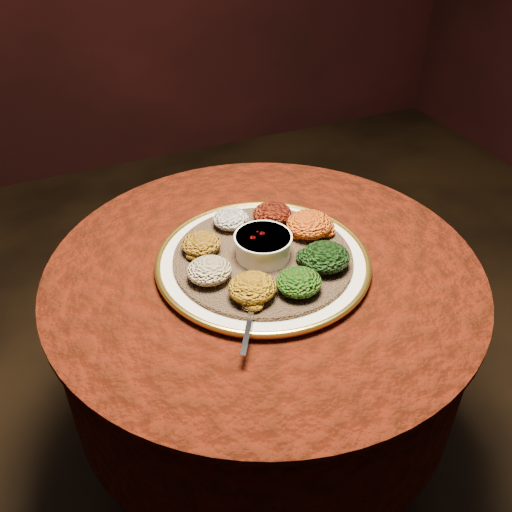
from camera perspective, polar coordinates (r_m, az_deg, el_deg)
name	(u,v)px	position (r m, az deg, el deg)	size (l,w,h in m)	color
table	(263,326)	(1.37, 0.74, -6.98)	(0.96, 0.96, 0.73)	black
platter	(263,262)	(1.25, 0.69, -0.56)	(0.49, 0.49, 0.02)	white
injera	(263,258)	(1.24, 0.70, -0.17)	(0.39, 0.39, 0.01)	brown
stew_bowl	(263,245)	(1.22, 0.71, 1.15)	(0.13, 0.13, 0.05)	white
spoon	(252,309)	(1.10, -0.40, -5.28)	(0.09, 0.13, 0.01)	silver
portion_ayib	(231,219)	(1.32, -2.54, 3.70)	(0.08, 0.08, 0.04)	white
portion_kitfo	(272,214)	(1.33, 1.64, 4.25)	(0.09, 0.09, 0.04)	black
portion_tikil	(309,224)	(1.29, 5.36, 3.16)	(0.11, 0.10, 0.05)	#C87D10
portion_gomen	(325,257)	(1.20, 6.94, -0.11)	(0.10, 0.10, 0.05)	black
portion_mixveg	(299,282)	(1.13, 4.31, -2.62)	(0.09, 0.09, 0.04)	#A7450A
portion_kik	(252,288)	(1.12, -0.37, -3.18)	(0.10, 0.09, 0.05)	#9C700D
portion_timatim	(209,270)	(1.16, -4.68, -1.45)	(0.09, 0.09, 0.04)	maroon
portion_shiro	(201,244)	(1.24, -5.50, 1.24)	(0.09, 0.08, 0.04)	#925D11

